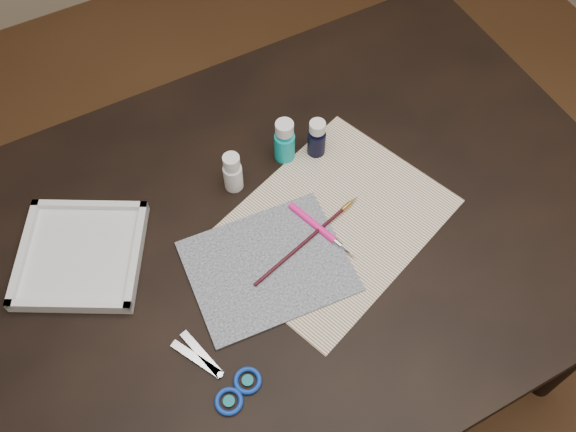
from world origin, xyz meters
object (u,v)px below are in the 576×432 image
paint_bottle_cyan (285,141)px  scissors (210,372)px  canvas (268,266)px  palette_tray (81,254)px  paint_bottle_white (233,172)px  paint_bottle_navy (317,138)px  paper (332,223)px

paint_bottle_cyan → scissors: 0.46m
canvas → palette_tray: bearing=148.6°
paint_bottle_white → paint_bottle_cyan: size_ratio=0.90×
paint_bottle_white → paint_bottle_navy: bearing=-1.1°
paper → paint_bottle_cyan: 0.19m
scissors → palette_tray: size_ratio=0.84×
paint_bottle_white → canvas: bearing=-97.1°
paper → paint_bottle_navy: 0.18m
canvas → paint_bottle_navy: paint_bottle_navy is taller
paint_bottle_white → palette_tray: paint_bottle_white is taller
paper → paint_bottle_navy: size_ratio=4.74×
paint_bottle_navy → palette_tray: 0.49m
paper → canvas: canvas is taller
paper → palette_tray: 0.46m
paint_bottle_white → paint_bottle_cyan: 0.12m
paint_bottle_navy → scissors: bearing=-140.2°
paper → scissors: size_ratio=2.29×
paint_bottle_cyan → paint_bottle_navy: paint_bottle_cyan is taller
paint_bottle_navy → paint_bottle_white: bearing=178.9°
paint_bottle_white → paint_bottle_navy: size_ratio=1.02×
paint_bottle_cyan → palette_tray: paint_bottle_cyan is taller
paint_bottle_cyan → palette_tray: (-0.43, -0.03, -0.04)m
palette_tray → scissors: bearing=-69.1°
paint_bottle_navy → paper: bearing=-109.3°
paint_bottle_white → paint_bottle_cyan: (0.12, 0.02, 0.00)m
paint_bottle_white → paint_bottle_navy: 0.18m
paint_bottle_white → paint_bottle_cyan: bearing=7.8°
paper → scissors: 0.36m
paper → palette_tray: bearing=161.0°
canvas → paint_bottle_white: size_ratio=3.12×
paint_bottle_white → scissors: 0.38m
canvas → palette_tray: (-0.29, 0.18, 0.01)m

